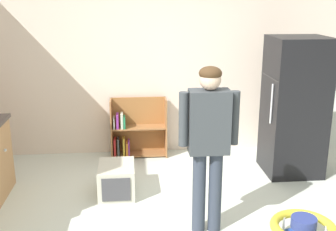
{
  "coord_description": "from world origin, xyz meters",
  "views": [
    {
      "loc": [
        -0.43,
        -3.67,
        2.28
      ],
      "look_at": [
        -0.05,
        0.52,
        1.06
      ],
      "focal_mm": 44.97,
      "sensor_mm": 36.0,
      "label": 1
    }
  ],
  "objects_px": {
    "bookshelf": "(135,131)",
    "pet_carrier": "(117,180)",
    "refrigerator": "(294,107)",
    "standing_person": "(209,136)"
  },
  "relations": [
    {
      "from": "refrigerator",
      "to": "bookshelf",
      "type": "relative_size",
      "value": 2.09
    },
    {
      "from": "standing_person",
      "to": "pet_carrier",
      "type": "relative_size",
      "value": 3.01
    },
    {
      "from": "bookshelf",
      "to": "pet_carrier",
      "type": "relative_size",
      "value": 1.54
    },
    {
      "from": "standing_person",
      "to": "pet_carrier",
      "type": "height_order",
      "value": "standing_person"
    },
    {
      "from": "refrigerator",
      "to": "pet_carrier",
      "type": "height_order",
      "value": "refrigerator"
    },
    {
      "from": "bookshelf",
      "to": "pet_carrier",
      "type": "bearing_deg",
      "value": -100.79
    },
    {
      "from": "bookshelf",
      "to": "standing_person",
      "type": "xyz_separation_m",
      "value": [
        0.68,
        -2.12,
        0.63
      ]
    },
    {
      "from": "bookshelf",
      "to": "refrigerator",
      "type": "bearing_deg",
      "value": -20.61
    },
    {
      "from": "bookshelf",
      "to": "pet_carrier",
      "type": "height_order",
      "value": "bookshelf"
    },
    {
      "from": "pet_carrier",
      "to": "bookshelf",
      "type": "bearing_deg",
      "value": 79.21
    }
  ]
}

